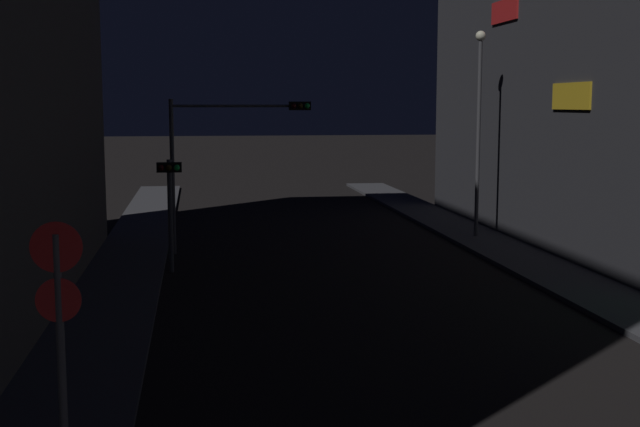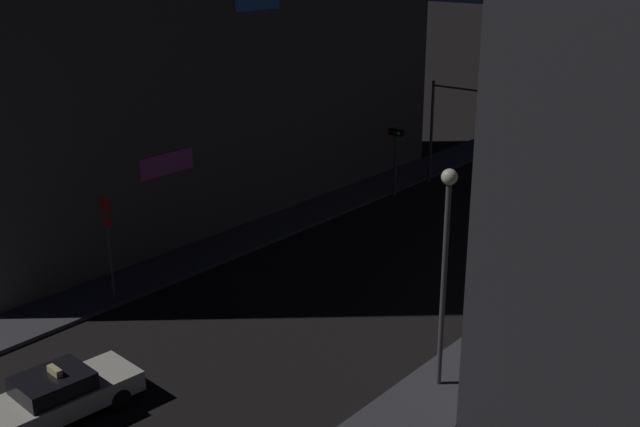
# 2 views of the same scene
# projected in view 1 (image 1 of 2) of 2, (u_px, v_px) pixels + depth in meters

# --- Properties ---
(sidewalk_left) EXTENTS (2.51, 60.05, 0.15)m
(sidewalk_left) POSITION_uv_depth(u_px,v_px,m) (119.00, 285.00, 24.91)
(sidewalk_left) COLOR #424247
(sidewalk_left) RESTS_ON ground_plane
(sidewalk_right) EXTENTS (2.51, 60.05, 0.15)m
(sidewalk_right) POSITION_uv_depth(u_px,v_px,m) (549.00, 272.00, 26.90)
(sidewalk_right) COLOR #424247
(sidewalk_right) RESTS_ON ground_plane
(traffic_light_overhead) EXTENTS (5.17, 0.41, 5.67)m
(traffic_light_overhead) POSITION_uv_depth(u_px,v_px,m) (226.00, 142.00, 30.30)
(traffic_light_overhead) COLOR #47474C
(traffic_light_overhead) RESTS_ON ground_plane
(traffic_light_left_kerb) EXTENTS (0.80, 0.42, 3.70)m
(traffic_light_left_kerb) POSITION_uv_depth(u_px,v_px,m) (170.00, 192.00, 26.82)
(traffic_light_left_kerb) COLOR #47474C
(traffic_light_left_kerb) RESTS_ON ground_plane
(sign_pole_left) EXTENTS (0.59, 0.10, 4.00)m
(sign_pole_left) POSITION_uv_depth(u_px,v_px,m) (61.00, 356.00, 9.62)
(sign_pole_left) COLOR #47474C
(sign_pole_left) RESTS_ON sidewalk_left
(street_lamp_far_block) EXTENTS (0.41, 0.41, 8.21)m
(street_lamp_far_block) POSITION_uv_depth(u_px,v_px,m) (479.00, 114.00, 33.12)
(street_lamp_far_block) COLOR #47474C
(street_lamp_far_block) RESTS_ON sidewalk_right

